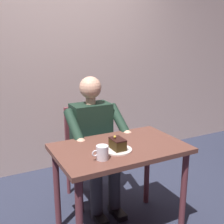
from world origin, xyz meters
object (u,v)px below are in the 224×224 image
object	(u,v)px
coffee_cup	(102,152)
cake_slice	(118,144)
dining_table	(120,159)
chair	(88,148)
dessert_spoon	(102,156)
seated_person	(95,140)

from	to	relation	value
coffee_cup	cake_slice	bearing A→B (deg)	-151.68
dining_table	chair	world-z (taller)	chair
dessert_spoon	chair	bearing A→B (deg)	-105.06
seated_person	dining_table	bearing A→B (deg)	90.00
dining_table	coffee_cup	size ratio (longest dim) A/B	8.38
chair	seated_person	xyz separation A→B (m)	(-0.00, 0.17, 0.14)
chair	dining_table	bearing A→B (deg)	90.00
dining_table	cake_slice	bearing A→B (deg)	48.95
seated_person	cake_slice	distance (m)	0.57
cake_slice	chair	bearing A→B (deg)	-94.44
seated_person	cake_slice	world-z (taller)	seated_person
chair	dessert_spoon	xyz separation A→B (m)	(0.20, 0.76, 0.26)
chair	cake_slice	world-z (taller)	chair
cake_slice	dining_table	bearing A→B (deg)	-131.05
seated_person	dessert_spoon	distance (m)	0.63
dining_table	cake_slice	distance (m)	0.18
chair	cake_slice	bearing A→B (deg)	85.56
cake_slice	coffee_cup	distance (m)	0.19
cake_slice	coffee_cup	xyz separation A→B (m)	(0.17, 0.09, 0.00)
dining_table	dessert_spoon	xyz separation A→B (m)	(0.20, 0.11, 0.11)
seated_person	coffee_cup	bearing A→B (deg)	70.42
seated_person	cake_slice	bearing A→B (deg)	84.13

